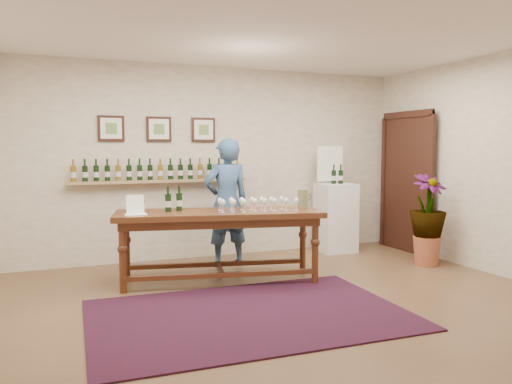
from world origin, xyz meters
name	(u,v)px	position (x,y,z in m)	size (l,w,h in m)	color
ground	(285,303)	(0.00, 0.00, 0.00)	(6.00, 6.00, 0.00)	brown
room_shell	(358,181)	(2.11, 1.86, 1.12)	(6.00, 6.00, 6.00)	#F0E7CB
rug	(249,315)	(-0.48, -0.22, 0.01)	(3.01, 2.01, 0.02)	#4B0D15
tasting_table	(219,222)	(-0.37, 1.05, 0.73)	(2.55, 1.27, 0.86)	#4C2A13
table_glasses	(253,204)	(0.01, 0.93, 0.95)	(1.16, 0.27, 0.16)	white
table_bottles	(174,198)	(-0.88, 1.23, 1.02)	(0.29, 0.16, 0.31)	black
pitcher_left	(136,203)	(-1.31, 1.33, 0.97)	(0.13, 0.13, 0.21)	olive
pitcher_right	(303,199)	(0.69, 0.95, 0.98)	(0.15, 0.15, 0.23)	olive
menu_card	(135,205)	(-1.35, 1.11, 0.97)	(0.24, 0.18, 0.22)	white
display_pedestal	(335,217)	(1.87, 2.11, 0.53)	(0.53, 0.53, 1.07)	white
pedestal_bottles	(337,175)	(1.85, 2.03, 1.20)	(0.28, 0.07, 0.28)	black
info_sign	(330,164)	(1.84, 2.24, 1.37)	(0.44, 0.02, 0.61)	white
potted_plant	(428,219)	(2.54, 0.80, 0.64)	(0.62, 0.62, 1.09)	#A25236
person	(227,202)	(-0.01, 1.84, 0.87)	(0.64, 0.42, 1.74)	#325277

